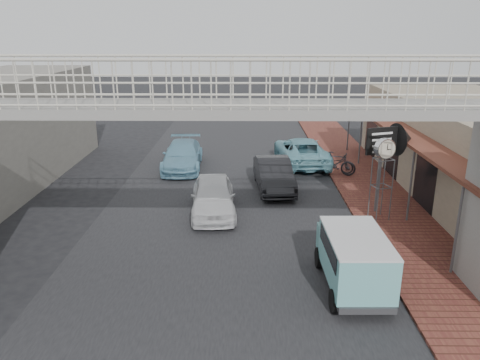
{
  "coord_description": "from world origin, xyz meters",
  "views": [
    {
      "loc": [
        0.77,
        -15.5,
        6.95
      ],
      "look_at": [
        0.58,
        0.61,
        1.8
      ],
      "focal_mm": 35.0,
      "sensor_mm": 36.0,
      "label": 1
    }
  ],
  "objects_px": {
    "angkot_curb": "(301,151)",
    "angkot_far": "(183,155)",
    "angkot_van": "(354,254)",
    "motorcycle_near": "(335,163)",
    "white_hatchback": "(213,196)",
    "motorcycle_far": "(337,163)",
    "street_clock": "(384,153)",
    "dark_sedan": "(274,174)",
    "arrow_sign": "(401,140)"
  },
  "relations": [
    {
      "from": "dark_sedan",
      "to": "white_hatchback",
      "type": "bearing_deg",
      "value": -135.11
    },
    {
      "from": "angkot_far",
      "to": "angkot_van",
      "type": "xyz_separation_m",
      "value": [
        6.31,
        -12.09,
        0.39
      ]
    },
    {
      "from": "angkot_curb",
      "to": "arrow_sign",
      "type": "bearing_deg",
      "value": 108.92
    },
    {
      "from": "angkot_van",
      "to": "street_clock",
      "type": "height_order",
      "value": "street_clock"
    },
    {
      "from": "angkot_van",
      "to": "arrow_sign",
      "type": "distance_m",
      "value": 6.97
    },
    {
      "from": "motorcycle_near",
      "to": "arrow_sign",
      "type": "height_order",
      "value": "arrow_sign"
    },
    {
      "from": "dark_sedan",
      "to": "angkot_van",
      "type": "relative_size",
      "value": 1.22
    },
    {
      "from": "dark_sedan",
      "to": "motorcycle_far",
      "type": "xyz_separation_m",
      "value": [
        3.23,
        2.02,
        -0.04
      ]
    },
    {
      "from": "white_hatchback",
      "to": "arrow_sign",
      "type": "height_order",
      "value": "arrow_sign"
    },
    {
      "from": "angkot_far",
      "to": "street_clock",
      "type": "bearing_deg",
      "value": -42.52
    },
    {
      "from": "angkot_van",
      "to": "motorcycle_near",
      "type": "xyz_separation_m",
      "value": [
        1.53,
        11.09,
        -0.5
      ]
    },
    {
      "from": "dark_sedan",
      "to": "angkot_far",
      "type": "bearing_deg",
      "value": 139.03
    },
    {
      "from": "angkot_far",
      "to": "angkot_curb",
      "type": "bearing_deg",
      "value": 5.53
    },
    {
      "from": "angkot_curb",
      "to": "motorcycle_near",
      "type": "relative_size",
      "value": 2.83
    },
    {
      "from": "white_hatchback",
      "to": "motorcycle_far",
      "type": "xyz_separation_m",
      "value": [
        5.8,
        5.03,
        -0.05
      ]
    },
    {
      "from": "white_hatchback",
      "to": "angkot_far",
      "type": "relative_size",
      "value": 0.88
    },
    {
      "from": "angkot_van",
      "to": "arrow_sign",
      "type": "relative_size",
      "value": 1.0
    },
    {
      "from": "white_hatchback",
      "to": "angkot_curb",
      "type": "height_order",
      "value": "angkot_curb"
    },
    {
      "from": "angkot_curb",
      "to": "motorcycle_far",
      "type": "relative_size",
      "value": 2.76
    },
    {
      "from": "white_hatchback",
      "to": "angkot_far",
      "type": "height_order",
      "value": "white_hatchback"
    },
    {
      "from": "street_clock",
      "to": "white_hatchback",
      "type": "bearing_deg",
      "value": 155.88
    },
    {
      "from": "angkot_van",
      "to": "motorcycle_far",
      "type": "xyz_separation_m",
      "value": [
        1.53,
        10.73,
        -0.41
      ]
    },
    {
      "from": "angkot_van",
      "to": "motorcycle_far",
      "type": "distance_m",
      "value": 10.84
    },
    {
      "from": "angkot_curb",
      "to": "motorcycle_near",
      "type": "distance_m",
      "value": 2.41
    },
    {
      "from": "dark_sedan",
      "to": "angkot_curb",
      "type": "xyz_separation_m",
      "value": [
        1.73,
        4.25,
        0.02
      ]
    },
    {
      "from": "angkot_van",
      "to": "arrow_sign",
      "type": "bearing_deg",
      "value": 62.65
    },
    {
      "from": "motorcycle_near",
      "to": "arrow_sign",
      "type": "relative_size",
      "value": 0.53
    },
    {
      "from": "motorcycle_near",
      "to": "street_clock",
      "type": "xyz_separation_m",
      "value": [
        0.57,
        -6.1,
        2.11
      ]
    },
    {
      "from": "arrow_sign",
      "to": "white_hatchback",
      "type": "bearing_deg",
      "value": 162.77
    },
    {
      "from": "motorcycle_far",
      "to": "arrow_sign",
      "type": "height_order",
      "value": "arrow_sign"
    },
    {
      "from": "white_hatchback",
      "to": "motorcycle_far",
      "type": "height_order",
      "value": "white_hatchback"
    },
    {
      "from": "angkot_far",
      "to": "motorcycle_far",
      "type": "distance_m",
      "value": 7.96
    },
    {
      "from": "white_hatchback",
      "to": "motorcycle_near",
      "type": "xyz_separation_m",
      "value": [
        5.8,
        5.39,
        -0.13
      ]
    },
    {
      "from": "white_hatchback",
      "to": "dark_sedan",
      "type": "height_order",
      "value": "white_hatchback"
    },
    {
      "from": "motorcycle_near",
      "to": "dark_sedan",
      "type": "bearing_deg",
      "value": 149.47
    },
    {
      "from": "white_hatchback",
      "to": "motorcycle_near",
      "type": "distance_m",
      "value": 7.92
    },
    {
      "from": "motorcycle_far",
      "to": "street_clock",
      "type": "relative_size",
      "value": 0.61
    },
    {
      "from": "motorcycle_near",
      "to": "motorcycle_far",
      "type": "distance_m",
      "value": 0.37
    },
    {
      "from": "angkot_van",
      "to": "street_clock",
      "type": "distance_m",
      "value": 5.64
    },
    {
      "from": "dark_sedan",
      "to": "angkot_far",
      "type": "distance_m",
      "value": 5.71
    },
    {
      "from": "white_hatchback",
      "to": "arrow_sign",
      "type": "bearing_deg",
      "value": -1.74
    },
    {
      "from": "angkot_van",
      "to": "motorcycle_far",
      "type": "height_order",
      "value": "angkot_van"
    },
    {
      "from": "angkot_far",
      "to": "motorcycle_near",
      "type": "xyz_separation_m",
      "value": [
        7.84,
        -1.0,
        -0.11
      ]
    },
    {
      "from": "white_hatchback",
      "to": "motorcycle_far",
      "type": "bearing_deg",
      "value": 36.66
    },
    {
      "from": "angkot_curb",
      "to": "angkot_far",
      "type": "xyz_separation_m",
      "value": [
        -6.33,
        -0.87,
        -0.03
      ]
    },
    {
      "from": "angkot_far",
      "to": "angkot_van",
      "type": "bearing_deg",
      "value": -64.75
    },
    {
      "from": "angkot_far",
      "to": "motorcycle_near",
      "type": "relative_size",
      "value": 2.58
    },
    {
      "from": "angkot_far",
      "to": "angkot_van",
      "type": "relative_size",
      "value": 1.36
    },
    {
      "from": "motorcycle_near",
      "to": "angkot_van",
      "type": "bearing_deg",
      "value": -164.7
    },
    {
      "from": "angkot_curb",
      "to": "angkot_van",
      "type": "relative_size",
      "value": 1.49
    }
  ]
}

